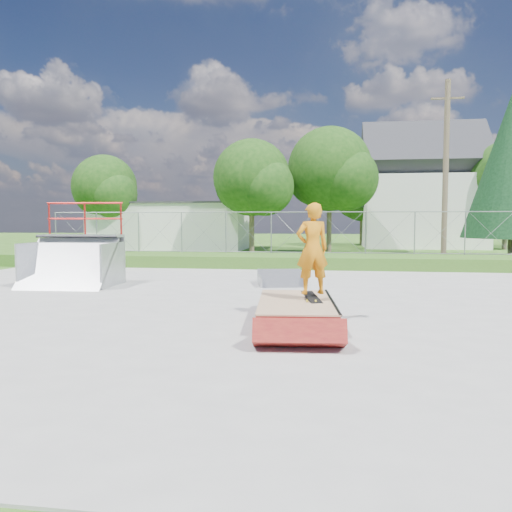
{
  "coord_description": "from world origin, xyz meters",
  "views": [
    {
      "loc": [
        2.42,
        -10.94,
        1.93
      ],
      "look_at": [
        0.78,
        0.47,
        1.1
      ],
      "focal_mm": 35.0,
      "sensor_mm": 36.0,
      "label": 1
    }
  ],
  "objects_px": {
    "grind_box": "(296,312)",
    "flat_bank_ramp": "(281,279)",
    "skater": "(312,252)",
    "quarter_pipe": "(70,245)"
  },
  "relations": [
    {
      "from": "grind_box",
      "to": "flat_bank_ramp",
      "type": "bearing_deg",
      "value": 93.38
    },
    {
      "from": "skater",
      "to": "quarter_pipe",
      "type": "bearing_deg",
      "value": -49.3
    },
    {
      "from": "grind_box",
      "to": "flat_bank_ramp",
      "type": "distance_m",
      "value": 5.26
    },
    {
      "from": "quarter_pipe",
      "to": "flat_bank_ramp",
      "type": "xyz_separation_m",
      "value": [
        5.96,
        1.13,
        -1.03
      ]
    },
    {
      "from": "grind_box",
      "to": "quarter_pipe",
      "type": "distance_m",
      "value": 7.93
    },
    {
      "from": "quarter_pipe",
      "to": "grind_box",
      "type": "bearing_deg",
      "value": -33.72
    },
    {
      "from": "quarter_pipe",
      "to": "flat_bank_ramp",
      "type": "distance_m",
      "value": 6.16
    },
    {
      "from": "grind_box",
      "to": "quarter_pipe",
      "type": "relative_size",
      "value": 1.2
    },
    {
      "from": "grind_box",
      "to": "quarter_pipe",
      "type": "xyz_separation_m",
      "value": [
        -6.72,
        4.07,
        1.02
      ]
    },
    {
      "from": "quarter_pipe",
      "to": "skater",
      "type": "relative_size",
      "value": 1.44
    }
  ]
}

